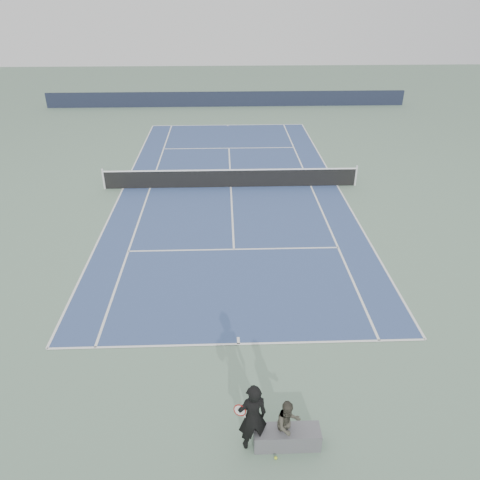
{
  "coord_description": "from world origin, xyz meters",
  "views": [
    {
      "loc": [
        -0.33,
        -22.26,
        9.17
      ],
      "look_at": [
        0.2,
        -7.62,
        1.1
      ],
      "focal_mm": 35.0,
      "sensor_mm": 36.0,
      "label": 1
    }
  ],
  "objects_px": {
    "tennis_ball": "(276,458)",
    "spectator_bench": "(287,430)",
    "tennis_player": "(253,417)",
    "tennis_net": "(231,178)"
  },
  "relations": [
    {
      "from": "tennis_player",
      "to": "tennis_ball",
      "type": "height_order",
      "value": "tennis_player"
    },
    {
      "from": "tennis_net",
      "to": "tennis_player",
      "type": "distance_m",
      "value": 15.25
    },
    {
      "from": "spectator_bench",
      "to": "tennis_net",
      "type": "bearing_deg",
      "value": 93.65
    },
    {
      "from": "tennis_player",
      "to": "tennis_ball",
      "type": "relative_size",
      "value": 25.29
    },
    {
      "from": "tennis_player",
      "to": "tennis_ball",
      "type": "xyz_separation_m",
      "value": [
        0.5,
        -0.38,
        -0.87
      ]
    },
    {
      "from": "tennis_net",
      "to": "tennis_ball",
      "type": "distance_m",
      "value": 15.65
    },
    {
      "from": "tennis_ball",
      "to": "spectator_bench",
      "type": "relative_size",
      "value": 0.05
    },
    {
      "from": "tennis_ball",
      "to": "spectator_bench",
      "type": "distance_m",
      "value": 0.63
    },
    {
      "from": "tennis_net",
      "to": "spectator_bench",
      "type": "xyz_separation_m",
      "value": [
        0.97,
        -15.26,
        -0.04
      ]
    },
    {
      "from": "tennis_player",
      "to": "spectator_bench",
      "type": "xyz_separation_m",
      "value": [
        0.78,
        -0.02,
        -0.44
      ]
    }
  ]
}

